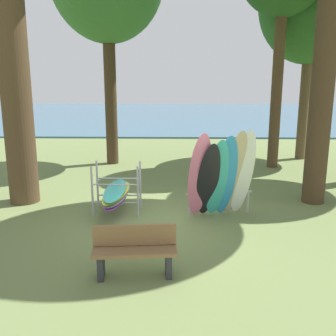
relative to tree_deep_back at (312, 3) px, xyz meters
name	(u,v)px	position (x,y,z in m)	size (l,w,h in m)	color
ground_plane	(164,222)	(-5.55, -7.74, -6.23)	(80.00, 80.00, 0.00)	olive
lake_water	(175,113)	(-5.55, 23.72, -6.18)	(80.00, 36.00, 0.10)	#38607A
tree_deep_back	(312,3)	(0.00, 0.00, 0.00)	(4.12, 4.12, 8.63)	brown
leaning_board_pile	(221,177)	(-4.21, -7.42, -5.20)	(1.71, 1.14, 2.17)	pink
board_storage_rack	(116,193)	(-6.75, -7.06, -5.73)	(1.15, 2.13, 1.25)	#9EA0A5
park_bench	(135,250)	(-5.94, -10.20, -5.77)	(1.43, 0.54, 0.85)	#2D2D33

